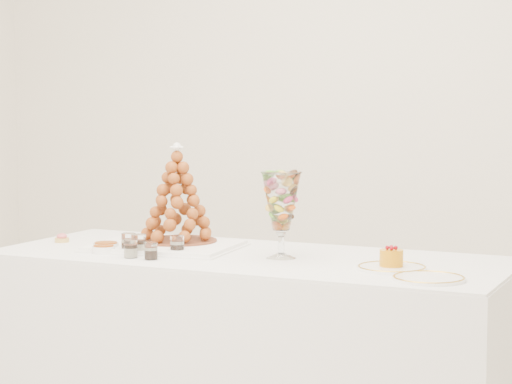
% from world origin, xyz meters
% --- Properties ---
extents(buffet_table, '(1.98, 0.86, 0.74)m').
position_xyz_m(buffet_table, '(0.04, 0.29, 0.37)').
color(buffet_table, white).
rests_on(buffet_table, ground).
extents(lace_tray, '(0.57, 0.44, 0.02)m').
position_xyz_m(lace_tray, '(-0.33, 0.32, 0.75)').
color(lace_tray, white).
rests_on(lace_tray, buffet_table).
extents(macaron_vase, '(0.14, 0.14, 0.32)m').
position_xyz_m(macaron_vase, '(0.18, 0.28, 0.95)').
color(macaron_vase, white).
rests_on(macaron_vase, buffet_table).
extents(cake_plate, '(0.24, 0.24, 0.01)m').
position_xyz_m(cake_plate, '(0.62, 0.19, 0.75)').
color(cake_plate, white).
rests_on(cake_plate, buffet_table).
extents(spare_plate, '(0.24, 0.24, 0.01)m').
position_xyz_m(spare_plate, '(0.78, 0.04, 0.75)').
color(spare_plate, white).
rests_on(spare_plate, buffet_table).
extents(pink_tart, '(0.06, 0.06, 0.04)m').
position_xyz_m(pink_tart, '(-0.80, 0.31, 0.76)').
color(pink_tart, tan).
rests_on(pink_tart, buffet_table).
extents(verrine_a, '(0.06, 0.06, 0.07)m').
position_xyz_m(verrine_a, '(-0.40, 0.17, 0.78)').
color(verrine_a, white).
rests_on(verrine_a, buffet_table).
extents(verrine_b, '(0.06, 0.06, 0.08)m').
position_xyz_m(verrine_b, '(-0.34, 0.14, 0.78)').
color(verrine_b, white).
rests_on(verrine_b, buffet_table).
extents(verrine_c, '(0.07, 0.07, 0.07)m').
position_xyz_m(verrine_c, '(-0.21, 0.20, 0.78)').
color(verrine_c, white).
rests_on(verrine_c, buffet_table).
extents(verrine_d, '(0.06, 0.06, 0.07)m').
position_xyz_m(verrine_d, '(-0.33, 0.07, 0.77)').
color(verrine_d, white).
rests_on(verrine_d, buffet_table).
extents(verrine_e, '(0.05, 0.05, 0.06)m').
position_xyz_m(verrine_e, '(-0.24, 0.06, 0.77)').
color(verrine_e, white).
rests_on(verrine_e, buffet_table).
extents(ramekin_back, '(0.10, 0.10, 0.03)m').
position_xyz_m(ramekin_back, '(-0.50, 0.17, 0.76)').
color(ramekin_back, white).
rests_on(ramekin_back, buffet_table).
extents(ramekin_front, '(0.09, 0.09, 0.03)m').
position_xyz_m(ramekin_front, '(-0.48, 0.12, 0.75)').
color(ramekin_front, white).
rests_on(ramekin_front, buffet_table).
extents(croquembouche, '(0.33, 0.33, 0.39)m').
position_xyz_m(croquembouche, '(-0.31, 0.40, 0.95)').
color(croquembouche, brown).
rests_on(croquembouche, lace_tray).
extents(mousse_cake, '(0.08, 0.08, 0.07)m').
position_xyz_m(mousse_cake, '(0.62, 0.19, 0.78)').
color(mousse_cake, orange).
rests_on(mousse_cake, cake_plate).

